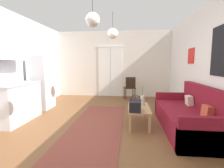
% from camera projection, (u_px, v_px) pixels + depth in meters
% --- Properties ---
extents(ground_plane, '(5.33, 7.99, 0.10)m').
position_uv_depth(ground_plane, '(95.00, 132.00, 3.48)').
color(ground_plane, brown).
extents(wall_back, '(4.93, 0.13, 2.73)m').
position_uv_depth(wall_back, '(113.00, 64.00, 7.01)').
color(wall_back, silver).
rests_on(wall_back, ground_plane).
extents(wall_right, '(0.12, 7.59, 2.73)m').
position_uv_depth(wall_right, '(223.00, 64.00, 3.06)').
color(wall_right, white).
rests_on(wall_right, ground_plane).
extents(area_rug, '(1.13, 3.33, 0.01)m').
position_uv_depth(area_rug, '(97.00, 125.00, 3.70)').
color(area_rug, brown).
rests_on(area_rug, ground_plane).
extents(couch, '(0.90, 2.18, 0.92)m').
position_uv_depth(couch, '(190.00, 116.00, 3.46)').
color(couch, maroon).
rests_on(couch, ground_plane).
extents(coffee_table, '(0.47, 0.95, 0.41)m').
position_uv_depth(coffee_table, '(139.00, 110.00, 3.69)').
color(coffee_table, tan).
rests_on(coffee_table, ground_plane).
extents(bamboo_vase, '(0.10, 0.10, 0.45)m').
position_uv_depth(bamboo_vase, '(143.00, 101.00, 3.81)').
color(bamboo_vase, beige).
rests_on(bamboo_vase, coffee_table).
extents(handbag, '(0.26, 0.36, 0.34)m').
position_uv_depth(handbag, '(135.00, 106.00, 3.38)').
color(handbag, black).
rests_on(handbag, coffee_table).
extents(refrigerator, '(0.59, 0.65, 1.62)m').
position_uv_depth(refrigerator, '(42.00, 82.00, 5.08)').
color(refrigerator, white).
rests_on(refrigerator, ground_plane).
extents(kitchen_counter, '(0.65, 1.24, 2.16)m').
position_uv_depth(kitchen_counter, '(13.00, 88.00, 3.89)').
color(kitchen_counter, silver).
rests_on(kitchen_counter, ground_plane).
extents(accent_chair, '(0.50, 0.48, 0.87)m').
position_uv_depth(accent_chair, '(130.00, 87.00, 6.42)').
color(accent_chair, black).
rests_on(accent_chair, ground_plane).
extents(pendant_lamp_near, '(0.22, 0.22, 0.80)m').
position_uv_depth(pendant_lamp_near, '(93.00, 20.00, 2.55)').
color(pendant_lamp_near, black).
extents(pendant_lamp_far, '(0.28, 0.28, 0.69)m').
position_uv_depth(pendant_lamp_far, '(113.00, 33.00, 4.42)').
color(pendant_lamp_far, black).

